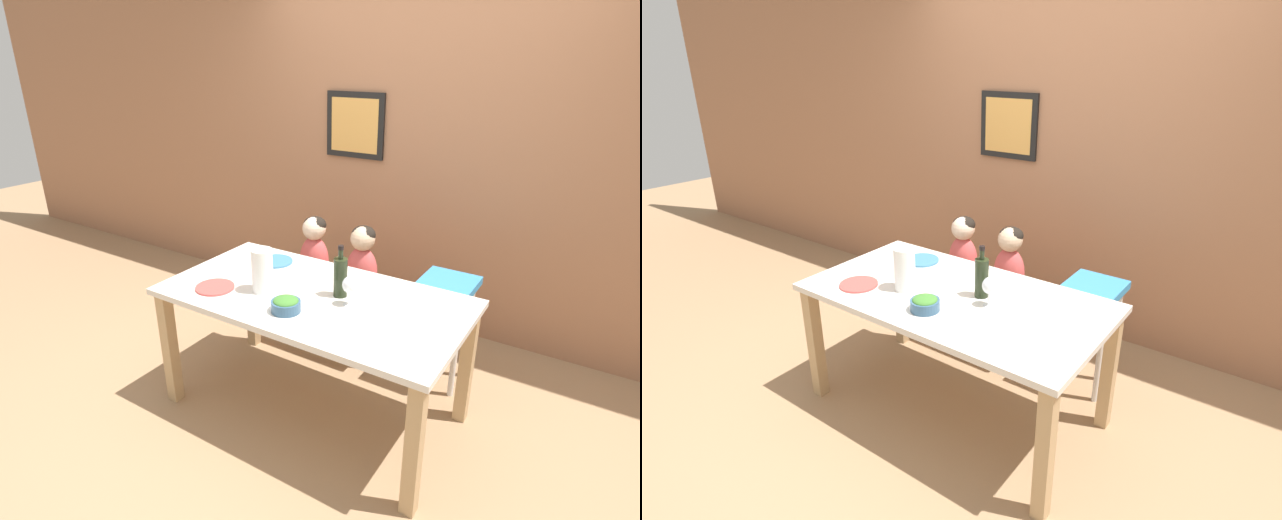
% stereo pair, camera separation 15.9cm
% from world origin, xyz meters
% --- Properties ---
extents(ground_plane, '(14.00, 14.00, 0.00)m').
position_xyz_m(ground_plane, '(0.00, 0.00, 0.00)').
color(ground_plane, '#9E7A56').
extents(wall_back, '(10.00, 0.09, 2.70)m').
position_xyz_m(wall_back, '(-0.00, 1.37, 1.35)').
color(wall_back, '#9E6B4C').
rests_on(wall_back, ground_plane).
extents(dining_table, '(1.66, 0.88, 0.76)m').
position_xyz_m(dining_table, '(0.00, 0.00, 0.66)').
color(dining_table, silver).
rests_on(dining_table, ground_plane).
extents(chair_far_left, '(0.38, 0.40, 0.46)m').
position_xyz_m(chair_far_left, '(-0.43, 0.67, 0.38)').
color(chair_far_left, silver).
rests_on(chair_far_left, ground_plane).
extents(chair_far_center, '(0.38, 0.40, 0.46)m').
position_xyz_m(chair_far_center, '(-0.06, 0.67, 0.38)').
color(chair_far_center, silver).
rests_on(chair_far_center, ground_plane).
extents(chair_right_highchair, '(0.32, 0.34, 0.71)m').
position_xyz_m(chair_right_highchair, '(0.53, 0.67, 0.55)').
color(chair_right_highchair, silver).
rests_on(chair_right_highchair, ground_plane).
extents(person_child_left, '(0.22, 0.17, 0.49)m').
position_xyz_m(person_child_left, '(-0.43, 0.68, 0.72)').
color(person_child_left, '#C64C4C').
rests_on(person_child_left, chair_far_left).
extents(person_child_center, '(0.22, 0.17, 0.49)m').
position_xyz_m(person_child_center, '(-0.06, 0.68, 0.72)').
color(person_child_center, '#C64C4C').
rests_on(person_child_center, chair_far_center).
extents(wine_bottle, '(0.07, 0.07, 0.29)m').
position_xyz_m(wine_bottle, '(0.13, 0.07, 0.88)').
color(wine_bottle, '#232D19').
rests_on(wine_bottle, dining_table).
extents(paper_towel_roll, '(0.12, 0.12, 0.24)m').
position_xyz_m(paper_towel_roll, '(-0.26, -0.11, 0.88)').
color(paper_towel_roll, white).
rests_on(paper_towel_roll, dining_table).
extents(wine_glass_near, '(0.07, 0.07, 0.16)m').
position_xyz_m(wine_glass_near, '(0.22, 0.00, 0.87)').
color(wine_glass_near, white).
rests_on(wine_glass_near, dining_table).
extents(salad_bowl_large, '(0.15, 0.15, 0.08)m').
position_xyz_m(salad_bowl_large, '(-0.02, -0.23, 0.80)').
color(salad_bowl_large, '#335675').
rests_on(salad_bowl_large, dining_table).
extents(dinner_plate_front_left, '(0.22, 0.22, 0.01)m').
position_xyz_m(dinner_plate_front_left, '(-0.51, -0.23, 0.77)').
color(dinner_plate_front_left, '#D14C47').
rests_on(dinner_plate_front_left, dining_table).
extents(dinner_plate_back_left, '(0.22, 0.22, 0.01)m').
position_xyz_m(dinner_plate_back_left, '(-0.45, 0.25, 0.77)').
color(dinner_plate_back_left, teal).
rests_on(dinner_plate_back_left, dining_table).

